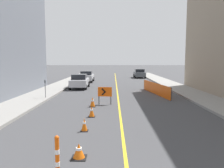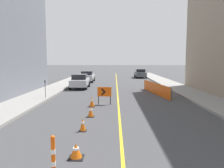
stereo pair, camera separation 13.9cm
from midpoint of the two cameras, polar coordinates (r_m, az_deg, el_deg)
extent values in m
cube|color=gold|center=(26.18, 1.46, -0.65)|extent=(0.12, 54.43, 0.01)
cube|color=gray|center=(26.97, -13.30, -0.45)|extent=(2.78, 54.43, 0.16)
cube|color=gray|center=(27.14, 16.14, -0.49)|extent=(2.78, 54.43, 0.16)
cube|color=black|center=(7.44, -8.79, -18.48)|extent=(0.47, 0.47, 0.03)
cone|color=orange|center=(7.34, -8.82, -16.76)|extent=(0.38, 0.38, 0.46)
cylinder|color=white|center=(7.32, -8.83, -16.36)|extent=(0.20, 0.20, 0.07)
cube|color=black|center=(9.95, -7.23, -12.00)|extent=(0.33, 0.33, 0.03)
cone|color=orange|center=(9.87, -7.26, -10.38)|extent=(0.26, 0.26, 0.55)
cylinder|color=white|center=(9.85, -7.26, -10.01)|extent=(0.14, 0.14, 0.09)
cube|color=black|center=(12.28, -5.25, -8.46)|extent=(0.38, 0.38, 0.03)
cone|color=orange|center=(12.20, -5.26, -7.06)|extent=(0.30, 0.30, 0.59)
cylinder|color=white|center=(12.19, -5.27, -6.74)|extent=(0.16, 0.16, 0.09)
cube|color=black|center=(14.87, -4.98, -5.87)|extent=(0.42, 0.42, 0.03)
cone|color=orange|center=(14.80, -4.99, -4.60)|extent=(0.33, 0.33, 0.64)
cylinder|color=white|center=(14.79, -5.00, -4.31)|extent=(0.17, 0.17, 0.10)
cylinder|color=#EF560C|center=(5.91, -14.37, -19.00)|extent=(0.10, 0.10, 1.16)
cylinder|color=white|center=(5.94, -14.36, -19.50)|extent=(0.12, 0.12, 0.12)
cylinder|color=white|center=(5.81, -14.44, -16.72)|extent=(0.12, 0.12, 0.12)
sphere|color=#EF560C|center=(5.68, -14.54, -13.41)|extent=(0.12, 0.12, 0.12)
cube|color=#EF560C|center=(15.43, -1.73, -2.04)|extent=(1.00, 0.14, 0.66)
cube|color=black|center=(15.38, -2.01, -1.72)|extent=(0.32, 0.05, 0.32)
cube|color=black|center=(15.41, -2.01, -2.40)|extent=(0.32, 0.05, 0.32)
cylinder|color=black|center=(15.56, -3.28, -4.29)|extent=(0.06, 0.06, 0.58)
cylinder|color=black|center=(15.52, -0.15, -4.31)|extent=(0.06, 0.06, 0.58)
cube|color=#EF560C|center=(20.63, 11.49, -1.17)|extent=(1.14, 6.95, 1.04)
cylinder|color=#262626|center=(17.39, 15.41, -2.63)|extent=(0.05, 0.05, 1.04)
cylinder|color=#262626|center=(23.94, 8.65, -0.12)|extent=(0.05, 0.05, 1.04)
cube|color=#B7B7BC|center=(24.80, -8.20, 0.48)|extent=(1.97, 4.37, 0.72)
cube|color=black|center=(24.54, -8.30, 1.91)|extent=(1.60, 1.99, 0.55)
cylinder|color=black|center=(26.29, -9.58, -0.01)|extent=(0.24, 0.65, 0.64)
cylinder|color=black|center=(26.04, -5.87, -0.02)|extent=(0.24, 0.65, 0.64)
cylinder|color=black|center=(23.69, -10.73, -0.70)|extent=(0.24, 0.65, 0.64)
cylinder|color=black|center=(23.41, -6.63, -0.72)|extent=(0.24, 0.65, 0.64)
cube|color=#B7B7BC|center=(31.97, -6.34, 1.77)|extent=(1.87, 4.33, 0.72)
cube|color=black|center=(31.71, -6.40, 2.88)|extent=(1.56, 1.96, 0.55)
cylinder|color=black|center=(33.43, -7.51, 1.33)|extent=(0.23, 0.64, 0.64)
cylinder|color=black|center=(33.23, -4.59, 1.33)|extent=(0.23, 0.64, 0.64)
cylinder|color=black|center=(30.80, -8.22, 0.91)|extent=(0.23, 0.64, 0.64)
cylinder|color=black|center=(30.58, -5.05, 0.91)|extent=(0.23, 0.64, 0.64)
cube|color=#474C51|center=(39.66, 7.48, 2.60)|extent=(1.81, 4.31, 0.72)
cube|color=black|center=(39.41, 7.53, 3.50)|extent=(1.54, 1.94, 0.55)
cylinder|color=black|center=(40.92, 6.07, 2.22)|extent=(0.22, 0.64, 0.64)
cylinder|color=black|center=(41.11, 8.44, 2.21)|extent=(0.22, 0.64, 0.64)
cylinder|color=black|center=(38.27, 6.43, 1.95)|extent=(0.22, 0.64, 0.64)
cylinder|color=black|center=(38.48, 8.97, 1.93)|extent=(0.22, 0.64, 0.64)
cylinder|color=#4C4C51|center=(18.26, -16.83, -1.56)|extent=(0.05, 0.05, 1.17)
cube|color=#565B60|center=(18.18, -16.90, 0.61)|extent=(0.12, 0.10, 0.22)
sphere|color=#565B60|center=(18.17, -16.91, 0.96)|extent=(0.11, 0.11, 0.11)
camera|label=1|loc=(0.07, -89.80, 0.02)|focal=35.00mm
camera|label=2|loc=(0.07, 90.20, -0.02)|focal=35.00mm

